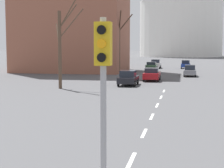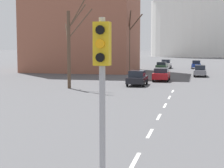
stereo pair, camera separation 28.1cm
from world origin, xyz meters
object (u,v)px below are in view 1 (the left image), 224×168
at_px(sedan_near_right, 186,64).
at_px(sedan_far_right, 152,74).
at_px(traffic_signal_centre_tall, 103,84).
at_px(sedan_far_left, 190,71).
at_px(sedan_distant_centre, 156,64).
at_px(sedan_near_left, 152,66).
at_px(sedan_mid_centre, 128,78).

height_order(sedan_near_right, sedan_far_right, sedan_far_right).
bearing_deg(traffic_signal_centre_tall, sedan_far_left, 86.90).
bearing_deg(sedan_distant_centre, sedan_near_right, 0.87).
bearing_deg(sedan_far_left, sedan_far_right, -119.57).
xyz_separation_m(sedan_far_right, sedan_distant_centre, (-1.63, 27.80, 0.05)).
bearing_deg(sedan_near_left, sedan_far_left, -62.47).
distance_m(sedan_far_left, sedan_distant_centre, 20.46).
bearing_deg(sedan_far_left, sedan_near_right, 91.60).
bearing_deg(sedan_mid_centre, sedan_far_left, 64.54).
relative_size(traffic_signal_centre_tall, sedan_far_left, 1.12).
xyz_separation_m(sedan_near_left, sedan_far_right, (1.88, -21.06, 0.03)).
relative_size(sedan_mid_centre, sedan_far_right, 0.98).
distance_m(sedan_near_right, sedan_far_right, 28.20).
xyz_separation_m(sedan_near_right, sedan_far_right, (-4.19, -27.89, 0.02)).
height_order(sedan_near_left, sedan_near_right, sedan_near_right).
bearing_deg(sedan_far_left, traffic_signal_centre_tall, -93.10).
distance_m(sedan_near_left, sedan_distant_centre, 6.74).
relative_size(sedan_mid_centre, sedan_distant_centre, 0.97).
bearing_deg(sedan_near_left, traffic_signal_centre_tall, -86.09).
xyz_separation_m(sedan_mid_centre, sedan_far_left, (6.84, 14.37, 0.00)).
xyz_separation_m(traffic_signal_centre_tall, sedan_far_left, (2.55, 46.98, -2.60)).
xyz_separation_m(sedan_near_right, sedan_far_left, (0.55, -19.53, 0.02)).
distance_m(sedan_near_left, sedan_far_right, 21.15).
xyz_separation_m(sedan_mid_centre, sedan_far_right, (2.10, 6.01, -0.01)).
height_order(sedan_near_left, sedan_far_right, sedan_far_right).
distance_m(sedan_near_right, sedan_mid_centre, 34.48).
bearing_deg(sedan_mid_centre, sedan_near_left, 89.54).
relative_size(sedan_near_right, sedan_distant_centre, 0.88).
height_order(traffic_signal_centre_tall, sedan_distant_centre, traffic_signal_centre_tall).
bearing_deg(sedan_distant_centre, traffic_signal_centre_tall, -86.71).
xyz_separation_m(traffic_signal_centre_tall, sedan_near_left, (-4.08, 59.68, -2.64)).
xyz_separation_m(sedan_near_right, sedan_mid_centre, (-6.29, -33.90, 0.02)).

